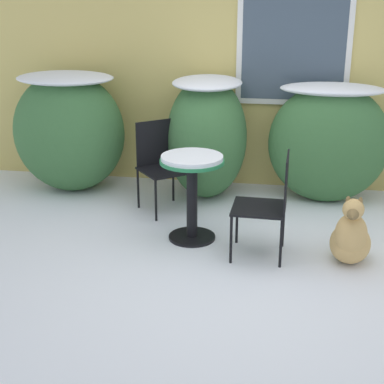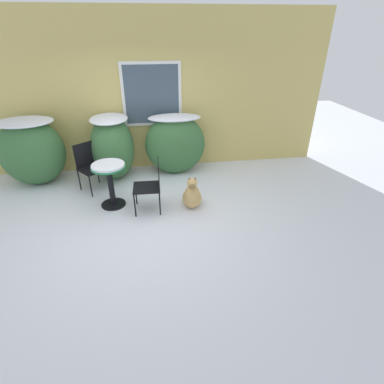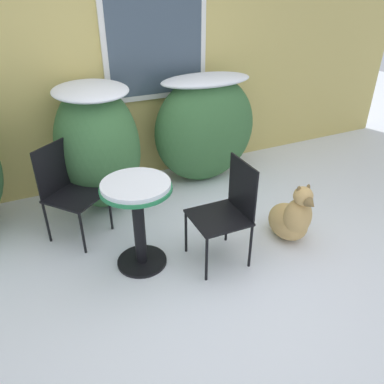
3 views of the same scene
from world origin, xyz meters
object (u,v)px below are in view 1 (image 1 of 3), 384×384
(patio_chair_near_table, at_px, (161,162))
(patio_chair_far_side, at_px, (269,202))
(dog, at_px, (351,238))
(patio_table, at_px, (192,180))

(patio_chair_near_table, height_order, patio_chair_far_side, same)
(patio_chair_near_table, bearing_deg, dog, -67.66)
(patio_table, distance_m, dog, 1.45)
(patio_chair_near_table, relative_size, patio_chair_far_side, 1.00)
(patio_table, distance_m, patio_chair_far_side, 0.74)
(patio_table, distance_m, patio_chair_near_table, 0.84)
(patio_table, xyz_separation_m, dog, (1.39, -0.28, -0.34))
(dog, bearing_deg, patio_chair_near_table, 158.80)
(patio_chair_near_table, bearing_deg, patio_table, -97.27)
(patio_table, xyz_separation_m, patio_chair_near_table, (-0.44, 0.71, -0.08))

